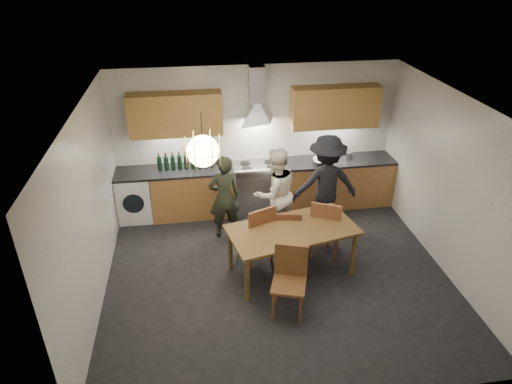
{
  "coord_description": "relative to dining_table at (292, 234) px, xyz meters",
  "views": [
    {
      "loc": [
        -1.1,
        -5.33,
        4.34
      ],
      "look_at": [
        -0.26,
        0.4,
        1.2
      ],
      "focal_mm": 32.0,
      "sensor_mm": 36.0,
      "label": 1
    }
  ],
  "objects": [
    {
      "name": "chair_back_left",
      "position": [
        -0.45,
        0.29,
        -0.1
      ],
      "size": [
        0.6,
        0.6,
        1.01
      ],
      "rotation": [
        0.0,
        0.0,
        3.54
      ],
      "color": "brown",
      "rests_on": "ground"
    },
    {
      "name": "wine_bottles",
      "position": [
        -1.47,
        1.94,
        0.38
      ],
      "size": [
        0.98,
        0.08,
        0.32
      ],
      "color": "black",
      "rests_on": "counter_run"
    },
    {
      "name": "mixing_bowl",
      "position": [
        0.93,
        1.82,
        0.26
      ],
      "size": [
        0.37,
        0.37,
        0.08
      ],
      "primitive_type": "imported",
      "rotation": [
        0.0,
        0.0,
        -0.14
      ],
      "color": "#AFAFB3",
      "rests_on": "counter_run"
    },
    {
      "name": "stock_pot",
      "position": [
        1.45,
        1.97,
        0.28
      ],
      "size": [
        0.22,
        0.22,
        0.13
      ],
      "primitive_type": "cylinder",
      "rotation": [
        0.0,
        0.0,
        -0.25
      ],
      "color": "#AAAAAD",
      "rests_on": "counter_run"
    },
    {
      "name": "counter_run",
      "position": [
        -0.19,
        1.92,
        -0.23
      ],
      "size": [
        5.0,
        0.62,
        0.9
      ],
      "color": "#BF8649",
      "rests_on": "ground"
    },
    {
      "name": "dining_table",
      "position": [
        0.0,
        0.0,
        0.0
      ],
      "size": [
        1.97,
        1.29,
        0.77
      ],
      "rotation": [
        0.0,
        0.0,
        0.22
      ],
      "color": "brown",
      "rests_on": "ground"
    },
    {
      "name": "chair_back_right",
      "position": [
        0.6,
        0.31,
        -0.1
      ],
      "size": [
        0.6,
        0.6,
        1.0
      ],
      "rotation": [
        0.0,
        0.0,
        2.71
      ],
      "color": "brown",
      "rests_on": "ground"
    },
    {
      "name": "wall_fixtures",
      "position": [
        -0.21,
        2.04,
        1.19
      ],
      "size": [
        4.3,
        0.54,
        1.1
      ],
      "color": "tan",
      "rests_on": "ground"
    },
    {
      "name": "person_mid",
      "position": [
        -0.06,
        1.03,
        0.11
      ],
      "size": [
        0.93,
        0.84,
        1.57
      ],
      "primitive_type": "imported",
      "rotation": [
        0.0,
        0.0,
        3.52
      ],
      "color": "white",
      "rests_on": "ground"
    },
    {
      "name": "pendant_lamp",
      "position": [
        -1.21,
        -0.13,
        1.42
      ],
      "size": [
        0.43,
        0.43,
        0.7
      ],
      "color": "black",
      "rests_on": "ground"
    },
    {
      "name": "chair_front",
      "position": [
        -0.19,
        -0.76,
        -0.13
      ],
      "size": [
        0.55,
        0.55,
        0.96
      ],
      "rotation": [
        0.0,
        0.0,
        -0.32
      ],
      "color": "brown",
      "rests_on": "ground"
    },
    {
      "name": "ground",
      "position": [
        -0.21,
        -0.03,
        -0.68
      ],
      "size": [
        5.0,
        5.0,
        0.0
      ],
      "primitive_type": "plane",
      "color": "black",
      "rests_on": "ground"
    },
    {
      "name": "chair_back_mid",
      "position": [
        0.01,
        0.34,
        -0.18
      ],
      "size": [
        0.46,
        0.46,
        0.86
      ],
      "rotation": [
        0.0,
        0.0,
        2.95
      ],
      "color": "brown",
      "rests_on": "ground"
    },
    {
      "name": "person_right",
      "position": [
        0.81,
        1.15,
        0.17
      ],
      "size": [
        1.1,
        0.63,
        1.69
      ],
      "primitive_type": "imported",
      "rotation": [
        0.0,
        0.0,
        3.14
      ],
      "color": "black",
      "rests_on": "ground"
    },
    {
      "name": "room_shell",
      "position": [
        -0.21,
        -0.03,
        1.03
      ],
      "size": [
        5.02,
        4.52,
        2.61
      ],
      "color": "white",
      "rests_on": "ground"
    },
    {
      "name": "person_left",
      "position": [
        -0.88,
        1.15,
        0.05
      ],
      "size": [
        0.58,
        0.44,
        1.45
      ],
      "primitive_type": "imported",
      "rotation": [
        0.0,
        0.0,
        3.33
      ],
      "color": "black",
      "rests_on": "ground"
    },
    {
      "name": "range_stove",
      "position": [
        -0.21,
        1.92,
        -0.24
      ],
      "size": [
        0.9,
        0.6,
        0.92
      ],
      "color": "silver",
      "rests_on": "ground"
    }
  ]
}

